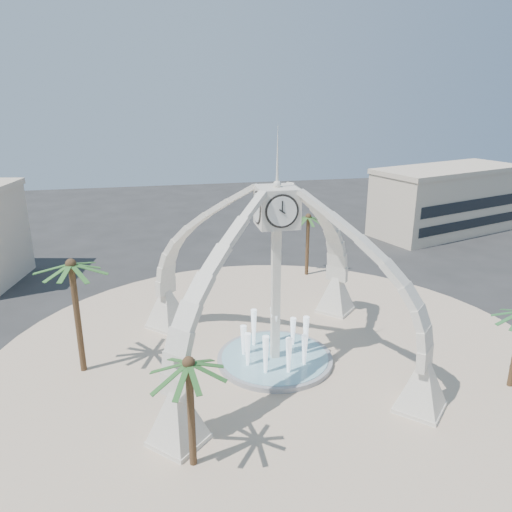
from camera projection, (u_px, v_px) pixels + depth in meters
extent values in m
plane|color=#282828|center=(275.00, 362.00, 34.78)|extent=(140.00, 140.00, 0.00)
cylinder|color=#BDA88D|center=(275.00, 361.00, 34.77)|extent=(40.00, 40.00, 0.06)
cube|color=silver|center=(276.00, 297.00, 33.23)|extent=(0.55, 0.55, 9.80)
cube|color=silver|center=(277.00, 207.00, 31.28)|extent=(2.50, 2.50, 2.50)
cone|color=silver|center=(278.00, 154.00, 30.25)|extent=(0.20, 0.20, 4.00)
cylinder|color=white|center=(282.00, 211.00, 30.08)|extent=(1.84, 0.04, 1.84)
pyramid|color=silver|center=(336.00, 294.00, 42.22)|extent=(3.80, 3.80, 3.20)
pyramid|color=silver|center=(167.00, 308.00, 39.46)|extent=(3.80, 3.80, 3.20)
pyramid|color=silver|center=(177.00, 417.00, 26.33)|extent=(3.80, 3.80, 3.20)
pyramid|color=silver|center=(422.00, 386.00, 29.09)|extent=(3.80, 3.80, 3.20)
cylinder|color=#969699|center=(275.00, 359.00, 34.72)|extent=(8.00, 8.00, 0.40)
cylinder|color=#84B9C5|center=(275.00, 356.00, 34.65)|extent=(7.40, 7.40, 0.04)
cone|color=white|center=(275.00, 336.00, 34.14)|extent=(0.60, 0.60, 3.20)
cube|color=beige|center=(446.00, 202.00, 65.36)|extent=(21.49, 13.79, 8.00)
cube|color=beige|center=(450.00, 169.00, 63.99)|extent=(21.87, 14.17, 0.60)
cylinder|color=brown|center=(78.00, 318.00, 32.46)|extent=(0.41, 0.41, 7.75)
cylinder|color=brown|center=(307.00, 246.00, 50.11)|extent=(0.36, 0.36, 6.25)
cylinder|color=brown|center=(191.00, 414.00, 24.31)|extent=(0.37, 0.37, 5.96)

